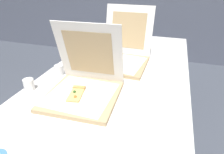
# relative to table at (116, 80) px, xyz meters

# --- Properties ---
(table) EXTENTS (0.96, 2.04, 0.75)m
(table) POSITION_rel_table_xyz_m (0.00, 0.00, 0.00)
(table) COLOR silver
(table) RESTS_ON ground
(pizza_box_front) EXTENTS (0.41, 0.41, 0.40)m
(pizza_box_front) POSITION_rel_table_xyz_m (-0.10, -0.30, 0.10)
(pizza_box_front) COLOR tan
(pizza_box_front) RESTS_ON table
(pizza_box_middle) EXTENTS (0.40, 0.49, 0.40)m
(pizza_box_middle) POSITION_rel_table_xyz_m (-0.01, 0.21, 0.10)
(pizza_box_middle) COLOR tan
(pizza_box_middle) RESTS_ON table
(cup_white_near_left) EXTENTS (0.06, 0.06, 0.07)m
(cup_white_near_left) POSITION_rel_table_xyz_m (-0.44, -0.35, 0.08)
(cup_white_near_left) COLOR white
(cup_white_near_left) RESTS_ON table
(cup_white_near_center) EXTENTS (0.06, 0.06, 0.07)m
(cup_white_near_center) POSITION_rel_table_xyz_m (-0.37, -0.12, 0.08)
(cup_white_near_center) COLOR white
(cup_white_near_center) RESTS_ON table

